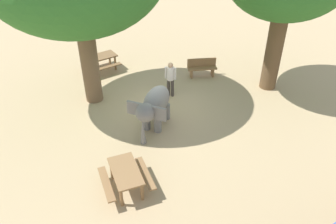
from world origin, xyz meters
TOP-DOWN VIEW (x-y plane):
  - ground_plane at (0.00, 0.00)m, footprint 60.00×60.00m
  - elephant at (0.58, 1.07)m, footprint 2.13×2.05m
  - person_handler at (-1.08, -0.61)m, footprint 0.39×0.38m
  - wooden_bench at (-3.31, -1.43)m, footprint 1.45×0.90m
  - picnic_table_near at (0.72, -4.36)m, footprint 1.61×1.59m
  - picnic_table_far at (2.83, 3.49)m, footprint 1.68×1.70m

SIDE VIEW (x-z plane):
  - ground_plane at x=0.00m, z-range 0.00..0.00m
  - wooden_bench at x=-3.31m, z-range 0.03..0.91m
  - picnic_table_near at x=0.72m, z-range 0.20..0.98m
  - picnic_table_far at x=2.83m, z-range 0.20..0.98m
  - person_handler at x=-1.08m, z-range 0.14..1.76m
  - elephant at x=0.58m, z-range 0.22..1.78m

